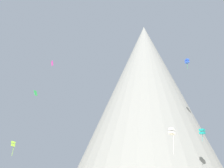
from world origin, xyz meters
TOP-DOWN VIEW (x-y plane):
  - rock_massif at (5.60, 75.95)m, footprint 65.20×65.20m
  - kite_blue_high at (18.10, 56.14)m, footprint 1.49×1.50m
  - kite_lime_low at (-25.06, 35.80)m, footprint 1.37×1.34m
  - kite_teal_mid at (20.07, 51.35)m, footprint 1.73×1.74m
  - kite_magenta_high at (-19.66, 43.70)m, footprint 0.88×0.64m
  - kite_white_low at (11.40, 34.56)m, footprint 1.55×1.58m
  - kite_green_mid at (-13.41, 19.02)m, footprint 0.55×0.72m

SIDE VIEW (x-z plane):
  - kite_lime_low at x=-25.06m, z-range 8.33..11.73m
  - kite_white_low at x=11.40m, z-range 9.21..14.75m
  - kite_teal_mid at x=20.07m, z-range 12.50..15.74m
  - kite_green_mid at x=-13.41m, z-range 16.88..17.92m
  - rock_massif at x=5.60m, z-range -2.78..54.94m
  - kite_magenta_high at x=-19.66m, z-range 31.95..33.45m
  - kite_blue_high at x=18.10m, z-range 34.36..37.50m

